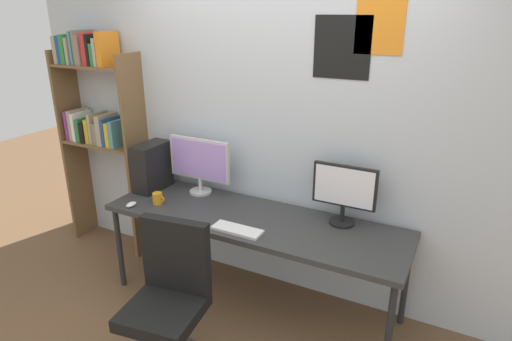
# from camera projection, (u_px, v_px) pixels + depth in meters

# --- Properties ---
(wall_back) EXTENTS (4.64, 0.11, 2.60)m
(wall_back) POSITION_uv_depth(u_px,v_px,m) (278.00, 130.00, 3.30)
(wall_back) COLOR silver
(wall_back) RESTS_ON ground_plane
(desk) EXTENTS (2.24, 0.68, 0.74)m
(desk) POSITION_uv_depth(u_px,v_px,m) (253.00, 224.00, 3.16)
(desk) COLOR #333333
(desk) RESTS_ON ground_plane
(bookshelf) EXTENTS (0.83, 0.28, 2.00)m
(bookshelf) POSITION_uv_depth(u_px,v_px,m) (97.00, 113.00, 3.88)
(bookshelf) COLOR brown
(bookshelf) RESTS_ON ground_plane
(office_chair) EXTENTS (0.52, 0.52, 0.99)m
(office_chair) POSITION_uv_depth(u_px,v_px,m) (169.00, 315.00, 2.65)
(office_chair) COLOR #2D2D33
(office_chair) RESTS_ON ground_plane
(monitor_left) EXTENTS (0.55, 0.18, 0.46)m
(monitor_left) POSITION_uv_depth(u_px,v_px,m) (199.00, 162.00, 3.49)
(monitor_left) COLOR silver
(monitor_left) RESTS_ON desk
(monitor_right) EXTENTS (0.45, 0.18, 0.43)m
(monitor_right) POSITION_uv_depth(u_px,v_px,m) (344.00, 191.00, 2.98)
(monitor_right) COLOR black
(monitor_right) RESTS_ON desk
(pc_tower) EXTENTS (0.17, 0.34, 0.39)m
(pc_tower) POSITION_uv_depth(u_px,v_px,m) (152.00, 167.00, 3.59)
(pc_tower) COLOR black
(pc_tower) RESTS_ON desk
(keyboard_main) EXTENTS (0.35, 0.13, 0.02)m
(keyboard_main) POSITION_uv_depth(u_px,v_px,m) (237.00, 230.00, 2.95)
(keyboard_main) COLOR silver
(keyboard_main) RESTS_ON desk
(computer_mouse) EXTENTS (0.06, 0.10, 0.03)m
(computer_mouse) POSITION_uv_depth(u_px,v_px,m) (131.00, 204.00, 3.32)
(computer_mouse) COLOR silver
(computer_mouse) RESTS_ON desk
(coffee_mug) EXTENTS (0.11, 0.08, 0.09)m
(coffee_mug) POSITION_uv_depth(u_px,v_px,m) (158.00, 198.00, 3.36)
(coffee_mug) COLOR orange
(coffee_mug) RESTS_ON desk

